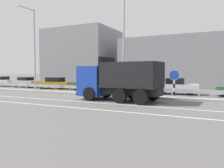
{
  "coord_description": "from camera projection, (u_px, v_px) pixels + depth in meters",
  "views": [
    {
      "loc": [
        9.72,
        -15.88,
        2.24
      ],
      "look_at": [
        1.76,
        0.72,
        1.18
      ],
      "focal_mm": 35.0,
      "sensor_mm": 36.0,
      "label": 1
    }
  ],
  "objects": [
    {
      "name": "median_road_sign",
      "position": [
        174.0,
        83.0,
        17.5
      ],
      "size": [
        0.85,
        0.16,
        2.38
      ],
      "color": "white",
      "rests_on": "ground_plane"
    },
    {
      "name": "street_lamp_2",
      "position": [
        123.0,
        29.0,
        19.09
      ],
      "size": [
        0.71,
        2.57,
        10.9
      ],
      "color": "#ADADB2",
      "rests_on": "ground_plane"
    },
    {
      "name": "ground_plane",
      "position": [
        90.0,
        98.0,
        18.62
      ],
      "size": [
        320.0,
        320.0,
        0.0
      ],
      "primitive_type": "plane",
      "color": "#605E5B"
    },
    {
      "name": "street_lamp_1",
      "position": [
        33.0,
        46.0,
        23.39
      ],
      "size": [
        0.71,
        2.32,
        8.91
      ],
      "color": "#ADADB2",
      "rests_on": "ground_plane"
    },
    {
      "name": "median_guardrail",
      "position": [
        106.0,
        89.0,
        21.27
      ],
      "size": [
        51.57,
        0.09,
        0.78
      ],
      "color": "#9EA0A5",
      "rests_on": "ground_plane"
    },
    {
      "name": "parked_car_3",
      "position": [
        89.0,
        84.0,
        26.09
      ],
      "size": [
        4.15,
        2.04,
        1.38
      ],
      "rotation": [
        0.0,
        0.0,
        -1.52
      ],
      "color": "#335B33",
      "rests_on": "ground_plane"
    },
    {
      "name": "background_building_1",
      "position": [
        200.0,
        63.0,
        34.0
      ],
      "size": [
        21.93,
        14.24,
        7.14
      ],
      "primitive_type": "cube",
      "color": "gray",
      "rests_on": "ground_plane"
    },
    {
      "name": "lane_strip_1",
      "position": [
        91.0,
        109.0,
        12.98
      ],
      "size": [
        51.57,
        0.16,
        0.01
      ],
      "primitive_type": "cube",
      "color": "silver",
      "rests_on": "ground_plane"
    },
    {
      "name": "parked_car_5",
      "position": [
        176.0,
        86.0,
        21.47
      ],
      "size": [
        4.22,
        2.14,
        1.59
      ],
      "rotation": [
        0.0,
        0.0,
        -1.49
      ],
      "color": "silver",
      "rests_on": "ground_plane"
    },
    {
      "name": "median_island",
      "position": [
        101.0,
        94.0,
        20.45
      ],
      "size": [
        28.36,
        1.1,
        0.18
      ],
      "primitive_type": "cube",
      "color": "gray",
      "rests_on": "ground_plane"
    },
    {
      "name": "background_building_0",
      "position": [
        83.0,
        57.0,
        39.5
      ],
      "size": [
        11.69,
        9.49,
        9.57
      ],
      "primitive_type": "cube",
      "color": "gray",
      "rests_on": "ground_plane"
    },
    {
      "name": "parked_car_4",
      "position": [
        126.0,
        86.0,
        23.94
      ],
      "size": [
        4.48,
        2.06,
        1.39
      ],
      "rotation": [
        0.0,
        0.0,
        -1.54
      ],
      "color": "gray",
      "rests_on": "ground_plane"
    },
    {
      "name": "parked_car_0",
      "position": [
        0.0,
        81.0,
        33.49
      ],
      "size": [
        4.88,
        2.1,
        1.49
      ],
      "rotation": [
        0.0,
        0.0,
        1.63
      ],
      "color": "silver",
      "rests_on": "ground_plane"
    },
    {
      "name": "parked_car_1",
      "position": [
        26.0,
        82.0,
        31.06
      ],
      "size": [
        4.06,
        2.02,
        1.46
      ],
      "rotation": [
        0.0,
        0.0,
        -1.63
      ],
      "color": "#A3A3A8",
      "rests_on": "ground_plane"
    },
    {
      "name": "lane_strip_0",
      "position": [
        109.0,
        104.0,
        15.15
      ],
      "size": [
        51.57,
        0.16,
        0.01
      ],
      "primitive_type": "cube",
      "color": "silver",
      "rests_on": "ground_plane"
    },
    {
      "name": "parked_car_2",
      "position": [
        54.0,
        83.0,
        28.4
      ],
      "size": [
        4.96,
        2.15,
        1.48
      ],
      "rotation": [
        0.0,
        0.0,
        1.65
      ],
      "color": "#B27A14",
      "rests_on": "ground_plane"
    },
    {
      "name": "dump_truck",
      "position": [
        110.0,
        83.0,
        17.15
      ],
      "size": [
        6.68,
        3.14,
        3.36
      ],
      "rotation": [
        0.0,
        0.0,
        1.5
      ],
      "color": "#19389E",
      "rests_on": "ground_plane"
    }
  ]
}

